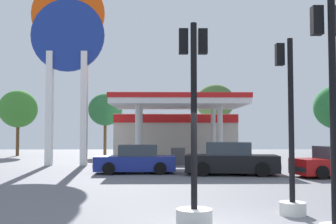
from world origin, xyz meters
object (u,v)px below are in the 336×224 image
(tree_1, at_px, (105,110))
(traffic_signal_0, at_px, (194,165))
(traffic_signal_1, at_px, (290,159))
(traffic_signal_2, at_px, (333,140))
(station_pole_sign, at_px, (68,44))
(car_0, at_px, (135,160))
(car_2, at_px, (231,160))
(tree_0, at_px, (18,109))
(tree_2, at_px, (215,102))

(tree_1, bearing_deg, traffic_signal_0, -78.62)
(traffic_signal_1, height_order, traffic_signal_2, traffic_signal_2)
(station_pole_sign, xyz_separation_m, traffic_signal_2, (9.38, -18.86, -5.95))
(car_0, bearing_deg, tree_1, 102.72)
(traffic_signal_2, relative_size, tree_1, 0.80)
(car_2, relative_size, traffic_signal_2, 1.02)
(station_pole_sign, bearing_deg, traffic_signal_1, -60.18)
(tree_0, bearing_deg, traffic_signal_2, -61.56)
(car_0, height_order, traffic_signal_2, traffic_signal_2)
(traffic_signal_0, height_order, traffic_signal_1, traffic_signal_0)
(traffic_signal_1, distance_m, tree_2, 30.22)
(car_2, bearing_deg, tree_2, 84.58)
(car_0, bearing_deg, traffic_signal_2, -71.17)
(station_pole_sign, relative_size, traffic_signal_0, 2.72)
(tree_0, relative_size, tree_2, 0.88)
(car_2, relative_size, tree_0, 0.78)
(car_0, distance_m, tree_0, 21.08)
(car_0, xyz_separation_m, traffic_signal_2, (4.60, -13.48, 1.25))
(traffic_signal_2, height_order, tree_0, tree_0)
(tree_0, xyz_separation_m, tree_2, (18.58, 1.96, 0.85))
(traffic_signal_0, distance_m, traffic_signal_1, 2.83)
(car_2, bearing_deg, traffic_signal_1, -91.20)
(car_2, relative_size, tree_1, 0.81)
(traffic_signal_2, bearing_deg, tree_2, 86.35)
(station_pole_sign, xyz_separation_m, traffic_signal_1, (9.35, -16.32, -6.48))
(tree_1, bearing_deg, traffic_signal_2, -74.54)
(traffic_signal_0, relative_size, tree_1, 0.78)
(station_pole_sign, xyz_separation_m, tree_1, (0.91, 11.78, -3.58))
(car_0, distance_m, tree_1, 17.95)
(tree_0, bearing_deg, car_2, -46.95)
(tree_1, xyz_separation_m, tree_2, (10.54, 1.81, 0.90))
(tree_2, bearing_deg, traffic_signal_1, -94.00)
(car_2, height_order, traffic_signal_0, traffic_signal_0)
(traffic_signal_2, distance_m, tree_0, 34.75)
(tree_1, bearing_deg, car_2, -64.35)
(station_pole_sign, height_order, traffic_signal_1, station_pole_sign)
(car_2, xyz_separation_m, tree_1, (-8.66, 18.03, 3.55))
(station_pole_sign, distance_m, car_2, 13.47)
(car_2, distance_m, traffic_signal_1, 10.09)
(car_0, xyz_separation_m, tree_1, (-3.87, 17.15, 3.61))
(traffic_signal_1, relative_size, traffic_signal_2, 0.96)
(car_0, distance_m, traffic_signal_1, 11.88)
(car_2, xyz_separation_m, traffic_signal_0, (-2.75, -11.32, 0.60))
(traffic_signal_1, height_order, tree_2, tree_2)
(station_pole_sign, bearing_deg, tree_1, 85.60)
(traffic_signal_0, xyz_separation_m, tree_0, (-13.95, 29.19, 2.99))
(station_pole_sign, height_order, car_0, station_pole_sign)
(traffic_signal_2, xyz_separation_m, tree_0, (-16.51, 30.49, 2.41))
(car_0, bearing_deg, car_2, -10.37)
(car_0, height_order, tree_0, tree_0)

